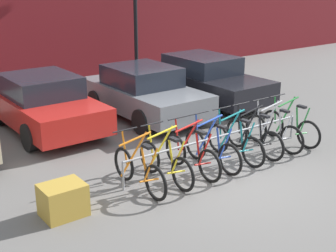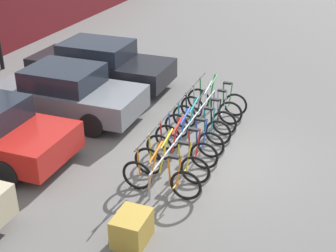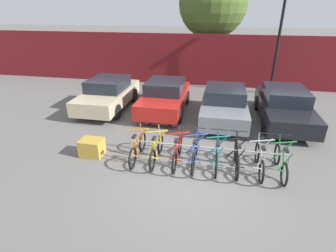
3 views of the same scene
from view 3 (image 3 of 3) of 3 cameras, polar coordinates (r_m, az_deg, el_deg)
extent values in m
plane|color=#605E5B|center=(7.67, 5.23, -10.47)|extent=(120.00, 120.00, 0.00)
cube|color=maroon|center=(16.04, 9.30, 13.85)|extent=(36.00, 0.16, 2.97)
cylinder|color=gray|center=(7.93, 8.38, -4.67)|extent=(4.71, 0.04, 0.04)
cylinder|color=gray|center=(8.46, -7.90, -4.79)|extent=(0.04, 0.04, 0.55)
cylinder|color=gray|center=(8.35, 24.71, -7.46)|extent=(0.04, 0.04, 0.55)
torus|color=black|center=(7.81, -7.73, -7.01)|extent=(0.06, 0.66, 0.66)
torus|color=black|center=(8.67, -5.57, -3.46)|extent=(0.06, 0.66, 0.66)
cylinder|color=orange|center=(8.21, -6.38, -2.67)|extent=(0.60, 0.04, 0.76)
cylinder|color=orange|center=(8.03, -6.59, -0.87)|extent=(0.68, 0.04, 0.16)
cylinder|color=orange|center=(7.96, -7.06, -4.14)|extent=(0.14, 0.04, 0.63)
cylinder|color=orange|center=(7.78, -7.51, -4.67)|extent=(0.32, 0.03, 0.58)
cylinder|color=orange|center=(7.98, -7.27, -6.43)|extent=(0.40, 0.03, 0.08)
cylinder|color=orange|center=(8.48, -5.74, -1.53)|extent=(0.12, 0.04, 0.69)
cylinder|color=black|center=(8.29, -5.93, 0.61)|extent=(0.52, 0.03, 0.03)
cube|color=black|center=(7.73, -7.40, -2.25)|extent=(0.10, 0.22, 0.05)
torus|color=black|center=(7.65, -3.42, -7.51)|extent=(0.06, 0.66, 0.66)
torus|color=black|center=(8.53, -1.69, -3.84)|extent=(0.06, 0.66, 0.66)
cylinder|color=yellow|center=(8.07, -2.29, -3.06)|extent=(0.60, 0.04, 0.76)
cylinder|color=yellow|center=(7.88, -2.41, -1.24)|extent=(0.68, 0.04, 0.16)
cylinder|color=yellow|center=(7.81, -2.84, -4.57)|extent=(0.14, 0.04, 0.63)
cylinder|color=yellow|center=(7.63, -3.20, -5.12)|extent=(0.32, 0.03, 0.58)
cylinder|color=yellow|center=(7.83, -3.06, -6.91)|extent=(0.40, 0.03, 0.08)
cylinder|color=yellow|center=(8.34, -1.78, -1.89)|extent=(0.12, 0.04, 0.69)
cylinder|color=black|center=(8.14, -1.88, 0.28)|extent=(0.52, 0.03, 0.03)
cube|color=black|center=(7.57, -3.06, -2.66)|extent=(0.10, 0.22, 0.05)
torus|color=black|center=(7.54, 1.40, -8.03)|extent=(0.06, 0.66, 0.66)
torus|color=black|center=(8.43, 2.62, -4.24)|extent=(0.06, 0.66, 0.66)
cylinder|color=red|center=(7.96, 2.26, -3.48)|extent=(0.60, 0.04, 0.76)
cylinder|color=red|center=(7.77, 2.24, -1.64)|extent=(0.68, 0.04, 0.16)
cylinder|color=red|center=(7.69, 1.86, -5.03)|extent=(0.14, 0.04, 0.63)
cylinder|color=red|center=(7.51, 1.61, -5.60)|extent=(0.32, 0.03, 0.58)
cylinder|color=red|center=(7.72, 1.65, -7.40)|extent=(0.40, 0.03, 0.08)
cylinder|color=red|center=(8.23, 2.62, -2.28)|extent=(0.12, 0.04, 0.69)
cylinder|color=black|center=(8.03, 2.63, -0.09)|extent=(0.52, 0.03, 0.03)
cube|color=black|center=(7.45, 1.78, -3.10)|extent=(0.10, 0.22, 0.05)
torus|color=black|center=(7.48, 5.46, -8.42)|extent=(0.06, 0.66, 0.66)
torus|color=black|center=(8.38, 6.23, -4.56)|extent=(0.06, 0.66, 0.66)
cylinder|color=#284CB7|center=(7.90, 6.08, -3.81)|extent=(0.60, 0.04, 0.76)
cylinder|color=#284CB7|center=(7.72, 6.15, -1.97)|extent=(0.68, 0.04, 0.16)
cylinder|color=#284CB7|center=(7.64, 5.82, -5.38)|extent=(0.14, 0.04, 0.63)
cylinder|color=#284CB7|center=(7.46, 5.67, -5.97)|extent=(0.32, 0.03, 0.58)
cylinder|color=#284CB7|center=(7.66, 5.62, -7.77)|extent=(0.40, 0.03, 0.08)
cylinder|color=#284CB7|center=(8.18, 6.31, -2.59)|extent=(0.12, 0.04, 0.69)
cylinder|color=black|center=(7.98, 6.41, -0.39)|extent=(0.52, 0.03, 0.03)
cube|color=black|center=(7.40, 5.86, -3.46)|extent=(0.10, 0.22, 0.05)
torus|color=black|center=(7.46, 10.45, -8.84)|extent=(0.06, 0.66, 0.66)
torus|color=black|center=(8.37, 10.65, -4.92)|extent=(0.06, 0.66, 0.66)
cylinder|color=#197A7F|center=(7.89, 10.76, -4.19)|extent=(0.60, 0.04, 0.76)
cylinder|color=#197A7F|center=(7.70, 10.93, -2.36)|extent=(0.68, 0.04, 0.16)
cylinder|color=#197A7F|center=(7.62, 10.67, -5.79)|extent=(0.14, 0.04, 0.63)
cylinder|color=#197A7F|center=(7.44, 10.64, -6.39)|extent=(0.32, 0.03, 0.58)
cylinder|color=#197A7F|center=(7.65, 10.47, -8.18)|extent=(0.40, 0.03, 0.08)
cylinder|color=#197A7F|center=(8.17, 10.82, -2.96)|extent=(0.12, 0.04, 0.69)
cylinder|color=black|center=(7.97, 11.02, -0.77)|extent=(0.52, 0.03, 0.03)
cube|color=black|center=(7.38, 10.85, -3.87)|extent=(0.10, 0.22, 0.05)
torus|color=black|center=(7.50, 14.85, -9.15)|extent=(0.06, 0.66, 0.66)
torus|color=black|center=(8.39, 14.55, -5.22)|extent=(0.06, 0.66, 0.66)
cylinder|color=black|center=(7.92, 14.89, -4.51)|extent=(0.60, 0.04, 0.76)
cylinder|color=black|center=(7.73, 15.15, -2.69)|extent=(0.68, 0.04, 0.16)
cylinder|color=black|center=(7.66, 14.95, -6.11)|extent=(0.14, 0.04, 0.63)
cylinder|color=black|center=(7.47, 15.04, -6.71)|extent=(0.32, 0.03, 0.58)
cylinder|color=black|center=(7.68, 14.77, -8.49)|extent=(0.40, 0.03, 0.08)
cylinder|color=black|center=(8.19, 14.81, -3.27)|extent=(0.12, 0.04, 0.69)
cylinder|color=black|center=(8.00, 15.10, -1.09)|extent=(0.52, 0.03, 0.03)
cube|color=black|center=(7.41, 15.26, -4.20)|extent=(0.10, 0.22, 0.05)
torus|color=black|center=(7.58, 19.68, -9.44)|extent=(0.06, 0.66, 0.66)
torus|color=black|center=(8.47, 18.83, -5.52)|extent=(0.06, 0.66, 0.66)
cylinder|color=#B7B7BC|center=(8.00, 19.42, -4.83)|extent=(0.60, 0.04, 0.76)
cylinder|color=#B7B7BC|center=(7.81, 19.77, -3.03)|extent=(0.68, 0.04, 0.16)
cylinder|color=#B7B7BC|center=(7.74, 19.64, -6.42)|extent=(0.14, 0.04, 0.63)
cylinder|color=#B7B7BC|center=(7.56, 19.85, -7.02)|extent=(0.32, 0.03, 0.58)
cylinder|color=#B7B7BC|center=(7.76, 19.47, -8.78)|extent=(0.40, 0.03, 0.08)
cylinder|color=#B7B7BC|center=(8.27, 19.18, -3.59)|extent=(0.12, 0.04, 0.69)
cylinder|color=black|center=(8.08, 19.57, -1.44)|extent=(0.52, 0.03, 0.03)
cube|color=black|center=(7.50, 20.09, -4.54)|extent=(0.10, 0.22, 0.05)
torus|color=black|center=(7.71, 23.97, -9.63)|extent=(0.06, 0.66, 0.66)
torus|color=black|center=(8.58, 22.66, -5.76)|extent=(0.06, 0.66, 0.66)
cylinder|color=#288438|center=(8.12, 23.45, -5.09)|extent=(0.60, 0.04, 0.76)
cylinder|color=#288438|center=(7.93, 23.89, -3.32)|extent=(0.68, 0.04, 0.16)
cylinder|color=#288438|center=(7.86, 23.82, -6.66)|extent=(0.14, 0.04, 0.63)
cylinder|color=#288438|center=(7.68, 24.13, -7.26)|extent=(0.32, 0.03, 0.58)
cylinder|color=#288438|center=(7.88, 23.67, -8.98)|extent=(0.40, 0.03, 0.08)
cylinder|color=#288438|center=(8.39, 23.08, -3.86)|extent=(0.12, 0.04, 0.69)
cylinder|color=black|center=(8.19, 23.55, -1.74)|extent=(0.52, 0.03, 0.03)
cube|color=black|center=(7.62, 24.38, -4.82)|extent=(0.10, 0.22, 0.05)
cube|color=#C1B28E|center=(12.60, -12.89, 6.30)|extent=(1.80, 4.09, 0.62)
cube|color=#1E232D|center=(12.53, -12.95, 8.92)|extent=(1.58, 1.88, 0.52)
cylinder|color=black|center=(14.05, -14.13, 7.00)|extent=(0.20, 0.64, 0.64)
cylinder|color=black|center=(13.43, -7.44, 6.74)|extent=(0.20, 0.64, 0.64)
cylinder|color=black|center=(12.06, -18.71, 3.53)|extent=(0.20, 0.64, 0.64)
cylinder|color=black|center=(11.33, -11.13, 3.06)|extent=(0.20, 0.64, 0.64)
cube|color=red|center=(11.92, -0.70, 5.87)|extent=(1.80, 4.04, 0.62)
cube|color=#1E232D|center=(11.84, -0.61, 8.64)|extent=(1.58, 1.86, 0.52)
cylinder|color=black|center=(13.26, -3.30, 6.68)|extent=(0.20, 0.64, 0.64)
cylinder|color=black|center=(12.96, 4.09, 6.23)|extent=(0.20, 0.64, 0.64)
cylinder|color=black|center=(11.14, -6.24, 3.01)|extent=(0.20, 0.64, 0.64)
cylinder|color=black|center=(10.78, 2.49, 2.38)|extent=(0.20, 0.64, 0.64)
cube|color=slate|center=(11.17, 12.05, 4.02)|extent=(1.80, 4.03, 0.62)
cube|color=#1E232D|center=(11.09, 12.31, 6.95)|extent=(1.58, 1.85, 0.52)
cylinder|color=black|center=(12.36, 8.00, 5.13)|extent=(0.20, 0.64, 0.64)
cylinder|color=black|center=(12.41, 15.91, 4.47)|extent=(0.20, 0.64, 0.64)
cylinder|color=black|center=(10.19, 7.12, 0.85)|extent=(0.20, 0.64, 0.64)
cylinder|color=black|center=(10.24, 16.69, 0.07)|extent=(0.20, 0.64, 0.64)
cube|color=black|center=(11.76, 23.83, 3.46)|extent=(1.80, 4.47, 0.62)
cube|color=#1E232D|center=(11.70, 24.20, 6.25)|extent=(1.58, 2.06, 0.52)
cylinder|color=black|center=(12.89, 18.88, 4.83)|extent=(0.20, 0.64, 0.64)
cylinder|color=black|center=(13.24, 26.21, 4.10)|extent=(0.20, 0.64, 0.64)
cylinder|color=black|center=(10.49, 20.39, 0.14)|extent=(0.20, 0.64, 0.64)
cylinder|color=black|center=(10.93, 29.22, -0.59)|extent=(0.20, 0.64, 0.64)
cylinder|color=black|center=(15.13, 22.84, 16.44)|extent=(0.14, 0.14, 5.44)
cube|color=#B28C33|center=(8.76, -16.23, -4.50)|extent=(0.70, 0.56, 0.55)
cylinder|color=brown|center=(17.81, 9.05, 15.00)|extent=(0.50, 0.50, 3.02)
sphere|color=#425B23|center=(17.58, 9.77, 24.87)|extent=(4.13, 4.13, 4.13)
camera|label=1|loc=(6.56, -76.15, 0.80)|focal=50.00mm
camera|label=2|loc=(10.45, -61.81, 18.65)|focal=50.00mm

